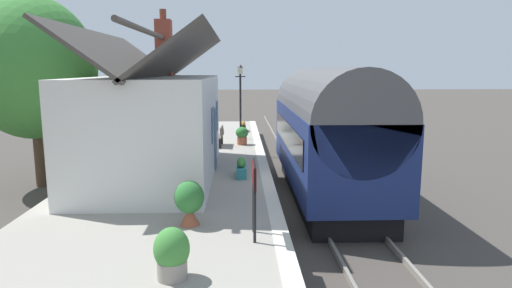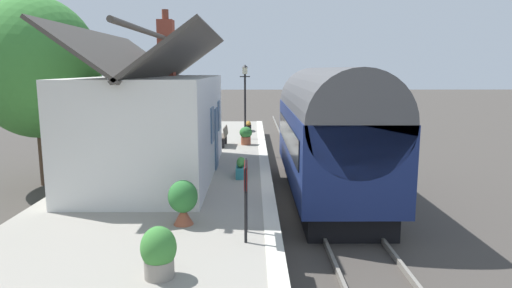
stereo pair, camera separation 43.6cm
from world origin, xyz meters
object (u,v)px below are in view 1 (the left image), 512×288
planter_by_door (243,126)px  train (328,132)px  planter_bench_right (189,201)px  planter_edge_far (172,253)px  planter_edge_near (143,138)px  bench_mid_platform (219,136)px  tree_distant (32,68)px  lamp_post_platform (240,87)px  planter_bench_left (173,125)px  station_building (155,123)px  station_sign_board (254,181)px  planter_corner_building (241,167)px  planter_under_sign (242,135)px

planter_by_door → train: bearing=-164.8°
planter_bench_right → planter_edge_far: size_ratio=1.15×
planter_edge_far → planter_edge_near: 14.02m
bench_mid_platform → tree_distant: size_ratio=0.21×
planter_bench_right → lamp_post_platform: (12.43, -1.17, 2.00)m
planter_edge_near → planter_by_door: planter_by_door is taller
train → lamp_post_platform: size_ratio=2.46×
tree_distant → bench_mid_platform: bearing=-60.6°
planter_edge_far → planter_bench_left: (17.05, 2.48, 0.01)m
train → planter_bench_right: 6.45m
planter_bench_left → planter_by_door: bearing=-80.6°
station_building → station_sign_board: (-5.58, -3.01, -0.53)m
train → planter_edge_far: train is taller
planter_corner_building → planter_by_door: size_ratio=1.00×
bench_mid_platform → planter_bench_left: bearing=32.6°
station_building → planter_corner_building: station_building is taller
planter_under_sign → planter_bench_left: bearing=43.9°
planter_by_door → tree_distant: bearing=138.5°
planter_edge_far → planter_edge_near: size_ratio=1.12×
planter_under_sign → planter_by_door: bearing=-0.9°
planter_under_sign → tree_distant: (-3.95, 7.41, 3.02)m
planter_bench_right → planter_by_door: 15.17m
bench_mid_platform → planter_bench_right: bearing=178.8°
planter_edge_far → planter_corner_building: bearing=-9.5°
planter_edge_far → planter_corner_building: size_ratio=0.86×
train → planter_bench_left: (9.54, 6.55, -0.93)m
planter_bench_right → station_building: bearing=18.4°
bench_mid_platform → tree_distant: 7.92m
planter_under_sign → planter_edge_near: bearing=84.7°
planter_edge_near → planter_corner_building: 7.95m
planter_bench_right → lamp_post_platform: bearing=-5.4°
planter_by_door → planter_bench_left: bearing=99.4°
planter_edge_near → planter_by_door: size_ratio=0.77×
station_building → bench_mid_platform: 5.88m
planter_bench_right → planter_edge_near: bearing=17.0°
planter_bench_right → station_sign_board: (-0.78, -1.41, 0.64)m
station_building → planter_bench_left: size_ratio=10.74×
station_sign_board → planter_by_door: bearing=0.4°
planter_bench_right → planter_bench_left: size_ratio=1.29×
planter_edge_far → planter_by_door: 17.73m
planter_by_door → station_sign_board: 15.91m
bench_mid_platform → planter_under_sign: bearing=-70.8°
station_sign_board → lamp_post_platform: bearing=1.1°
station_building → tree_distant: size_ratio=1.22×
bench_mid_platform → planter_edge_near: 3.67m
planter_edge_near → planter_bench_right: bearing=-163.0°
station_building → planter_by_door: (10.31, -2.90, -1.44)m
tree_distant → planter_by_door: bearing=-41.5°
tree_distant → planter_edge_near: bearing=-32.7°
station_sign_board → tree_distant: bearing=45.6°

